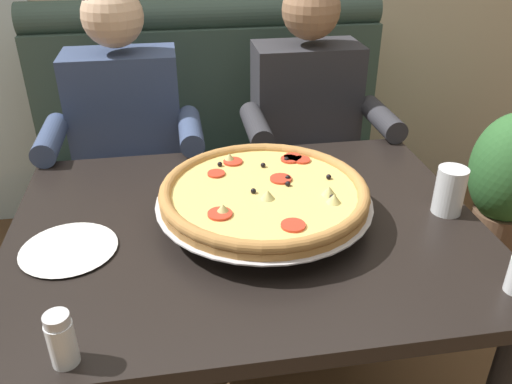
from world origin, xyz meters
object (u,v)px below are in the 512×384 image
(dining_table, at_px, (248,252))
(pizza, at_px, (264,193))
(diner_left, at_px, (127,145))
(booth_bench, at_px, (217,179))
(plate_near_left, at_px, (68,247))
(diner_right, at_px, (311,133))
(shaker_pepper_flakes, at_px, (62,343))
(drinking_glass, at_px, (449,193))
(potted_plant, at_px, (509,179))

(dining_table, distance_m, pizza, 0.18)
(diner_left, bearing_deg, dining_table, -62.62)
(booth_bench, height_order, diner_left, diner_left)
(plate_near_left, bearing_deg, diner_right, 42.34)
(shaker_pepper_flakes, distance_m, plate_near_left, 0.36)
(booth_bench, height_order, drinking_glass, booth_bench)
(booth_bench, height_order, diner_right, diner_right)
(diner_right, bearing_deg, diner_left, 180.00)
(diner_left, bearing_deg, plate_near_left, -97.46)
(shaker_pepper_flakes, bearing_deg, dining_table, 45.82)
(booth_bench, xyz_separation_m, drinking_glass, (0.53, -0.96, 0.42))
(dining_table, bearing_deg, drinking_glass, -2.79)
(shaker_pepper_flakes, xyz_separation_m, plate_near_left, (-0.05, 0.36, -0.04))
(booth_bench, distance_m, dining_table, 0.97)
(diner_left, distance_m, shaker_pepper_flakes, 1.07)
(dining_table, relative_size, diner_right, 0.95)
(dining_table, relative_size, shaker_pepper_flakes, 10.90)
(diner_left, distance_m, diner_right, 0.69)
(diner_left, height_order, potted_plant, diner_left)
(pizza, bearing_deg, shaker_pepper_flakes, -136.30)
(booth_bench, distance_m, shaker_pepper_flakes, 1.45)
(potted_plant, bearing_deg, booth_bench, 171.71)
(diner_right, xyz_separation_m, drinking_glass, (0.19, -0.69, 0.10))
(booth_bench, bearing_deg, pizza, -87.07)
(dining_table, height_order, potted_plant, dining_table)
(drinking_glass, bearing_deg, plate_near_left, -178.73)
(dining_table, relative_size, potted_plant, 1.72)
(plate_near_left, bearing_deg, drinking_glass, 1.27)
(shaker_pepper_flakes, bearing_deg, plate_near_left, 97.34)
(dining_table, relative_size, pizza, 2.18)
(diner_right, distance_m, pizza, 0.72)
(shaker_pepper_flakes, height_order, drinking_glass, drinking_glass)
(dining_table, xyz_separation_m, plate_near_left, (-0.44, -0.05, 0.10))
(diner_right, distance_m, potted_plant, 1.01)
(dining_table, bearing_deg, booth_bench, 90.00)
(diner_right, height_order, drinking_glass, diner_right)
(pizza, distance_m, potted_plant, 1.51)
(plate_near_left, bearing_deg, potted_plant, 24.48)
(potted_plant, bearing_deg, diner_right, -175.36)
(shaker_pepper_flakes, bearing_deg, pizza, 43.70)
(plate_near_left, relative_size, drinking_glass, 1.79)
(potted_plant, bearing_deg, pizza, -149.85)
(diner_right, relative_size, potted_plant, 1.82)
(booth_bench, xyz_separation_m, potted_plant, (1.30, -0.19, -0.01))
(pizza, relative_size, drinking_glass, 4.32)
(booth_bench, xyz_separation_m, pizza, (0.05, -0.92, 0.44))
(plate_near_left, height_order, potted_plant, plate_near_left)
(booth_bench, bearing_deg, plate_near_left, -114.09)
(shaker_pepper_flakes, xyz_separation_m, drinking_glass, (0.93, 0.38, 0.01))
(pizza, height_order, drinking_glass, drinking_glass)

